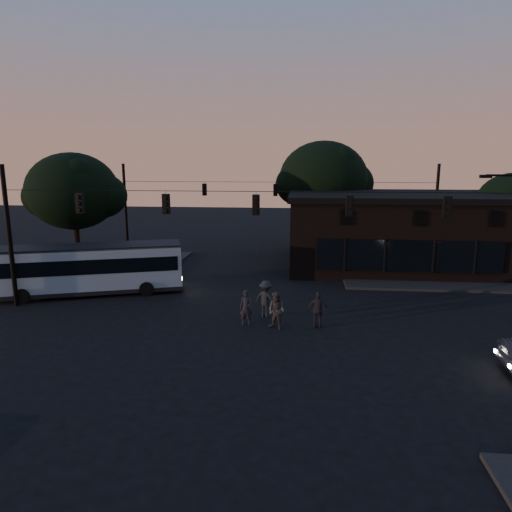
# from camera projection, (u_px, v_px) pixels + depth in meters

# --- Properties ---
(ground) EXTENTS (120.00, 120.00, 0.00)m
(ground) POSITION_uv_depth(u_px,v_px,m) (247.00, 343.00, 19.44)
(ground) COLOR black
(ground) RESTS_ON ground
(sidewalk_far_right) EXTENTS (14.00, 10.00, 0.15)m
(sidewalk_far_right) POSITION_uv_depth(u_px,v_px,m) (441.00, 272.00, 31.88)
(sidewalk_far_right) COLOR black
(sidewalk_far_right) RESTS_ON ground
(sidewalk_far_left) EXTENTS (14.00, 10.00, 0.15)m
(sidewalk_far_left) POSITION_uv_depth(u_px,v_px,m) (85.00, 264.00, 34.46)
(sidewalk_far_left) COLOR black
(sidewalk_far_left) RESTS_ON ground
(building) EXTENTS (15.40, 10.41, 5.40)m
(building) POSITION_uv_depth(u_px,v_px,m) (394.00, 230.00, 33.57)
(building) COLOR black
(building) RESTS_ON ground
(tree_behind) EXTENTS (7.60, 7.60, 9.43)m
(tree_behind) POSITION_uv_depth(u_px,v_px,m) (323.00, 179.00, 39.24)
(tree_behind) COLOR black
(tree_behind) RESTS_ON ground
(tree_left) EXTENTS (6.40, 6.40, 8.30)m
(tree_left) POSITION_uv_depth(u_px,v_px,m) (73.00, 191.00, 32.38)
(tree_left) COLOR black
(tree_left) RESTS_ON ground
(signal_rig_near) EXTENTS (26.24, 0.30, 7.50)m
(signal_rig_near) POSITION_uv_depth(u_px,v_px,m) (256.00, 227.00, 22.45)
(signal_rig_near) COLOR black
(signal_rig_near) RESTS_ON ground
(signal_rig_far) EXTENTS (26.24, 0.30, 7.50)m
(signal_rig_far) POSITION_uv_depth(u_px,v_px,m) (275.00, 204.00, 38.09)
(signal_rig_far) COLOR black
(signal_rig_far) RESTS_ON ground
(bus) EXTENTS (10.52, 5.53, 2.90)m
(bus) POSITION_uv_depth(u_px,v_px,m) (92.00, 267.00, 26.52)
(bus) COLOR gray
(bus) RESTS_ON ground
(pedestrian_a) EXTENTS (0.64, 0.44, 1.69)m
(pedestrian_a) POSITION_uv_depth(u_px,v_px,m) (246.00, 308.00, 21.51)
(pedestrian_a) COLOR black
(pedestrian_a) RESTS_ON ground
(pedestrian_b) EXTENTS (1.07, 1.00, 1.75)m
(pedestrian_b) POSITION_uv_depth(u_px,v_px,m) (276.00, 311.00, 21.00)
(pedestrian_b) COLOR #393534
(pedestrian_b) RESTS_ON ground
(pedestrian_c) EXTENTS (1.04, 0.49, 1.73)m
(pedestrian_c) POSITION_uv_depth(u_px,v_px,m) (318.00, 310.00, 21.13)
(pedestrian_c) COLOR black
(pedestrian_c) RESTS_ON ground
(pedestrian_d) EXTENTS (1.38, 1.13, 1.86)m
(pedestrian_d) POSITION_uv_depth(u_px,v_px,m) (266.00, 299.00, 22.65)
(pedestrian_d) COLOR black
(pedestrian_d) RESTS_ON ground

